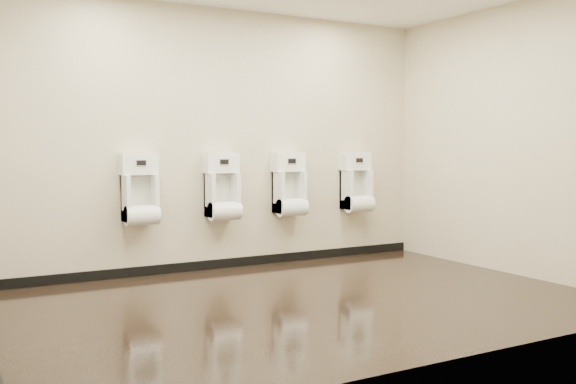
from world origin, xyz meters
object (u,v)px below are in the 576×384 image
at_px(urinal_0, 140,195).
at_px(urinal_2, 290,189).
at_px(urinal_1, 223,192).
at_px(urinal_3, 357,187).

height_order(urinal_0, urinal_2, same).
xyz_separation_m(urinal_0, urinal_1, (0.89, 0.00, 0.00)).
bearing_deg(urinal_1, urinal_2, 0.00).
bearing_deg(urinal_2, urinal_3, 0.00).
bearing_deg(urinal_0, urinal_3, 0.00).
bearing_deg(urinal_0, urinal_1, 0.00).
bearing_deg(urinal_3, urinal_0, 180.00).
height_order(urinal_0, urinal_1, same).
relative_size(urinal_1, urinal_3, 1.00).
bearing_deg(urinal_2, urinal_1, 180.00).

